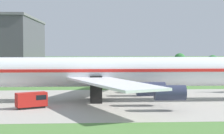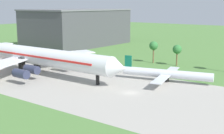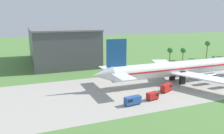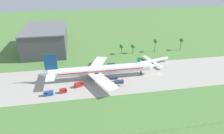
{
  "view_description": "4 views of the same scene",
  "coord_description": "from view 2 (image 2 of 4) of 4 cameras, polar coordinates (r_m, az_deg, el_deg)",
  "views": [
    {
      "loc": [
        -46.36,
        -82.76,
        12.0
      ],
      "look_at": [
        -41.42,
        1.55,
        7.15
      ],
      "focal_mm": 65.0,
      "sensor_mm": 36.0,
      "label": 1
    },
    {
      "loc": [
        45.56,
        -69.06,
        23.79
      ],
      "look_at": [
        -7.47,
        1.55,
        6.15
      ],
      "focal_mm": 50.0,
      "sensor_mm": 36.0,
      "label": 2
    },
    {
      "loc": [
        -105.48,
        -72.63,
        26.49
      ],
      "look_at": [
        -75.38,
        1.55,
        9.21
      ],
      "focal_mm": 35.0,
      "sensor_mm": 36.0,
      "label": 3
    },
    {
      "loc": [
        -56.4,
        -119.31,
        64.54
      ],
      "look_at": [
        -33.25,
        5.0,
        6.0
      ],
      "focal_mm": 32.0,
      "sensor_mm": 36.0,
      "label": 4
    }
  ],
  "objects": [
    {
      "name": "regional_aircraft",
      "position": [
        99.53,
        9.85,
        -1.23
      ],
      "size": [
        28.31,
        25.66,
        7.53
      ],
      "color": "silver",
      "rests_on": "ground_plane"
    },
    {
      "name": "taxiway_strip",
      "position": [
        86.09,
        3.37,
        -4.76
      ],
      "size": [
        320.0,
        44.0,
        0.02
      ],
      "color": "#A8A399",
      "rests_on": "ground_plane"
    },
    {
      "name": "palm_tree_row",
      "position": [
        119.9,
        18.08,
        3.32
      ],
      "size": [
        60.53,
        3.6,
        12.28
      ],
      "color": "brown",
      "rests_on": "ground_plane"
    },
    {
      "name": "ground_plane",
      "position": [
        86.09,
        3.37,
        -4.76
      ],
      "size": [
        600.0,
        600.0,
        0.0
      ],
      "primitive_type": "plane",
      "color": "#517F3D"
    },
    {
      "name": "jet_airliner",
      "position": [
        114.42,
        -14.27,
        2.05
      ],
      "size": [
        80.48,
        53.53,
        19.64
      ],
      "color": "white",
      "rests_on": "ground_plane"
    },
    {
      "name": "terminal_building",
      "position": [
        189.09,
        -6.33,
        7.26
      ],
      "size": [
        36.72,
        61.2,
        21.32
      ],
      "color": "#47474C",
      "rests_on": "ground_plane"
    }
  ]
}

